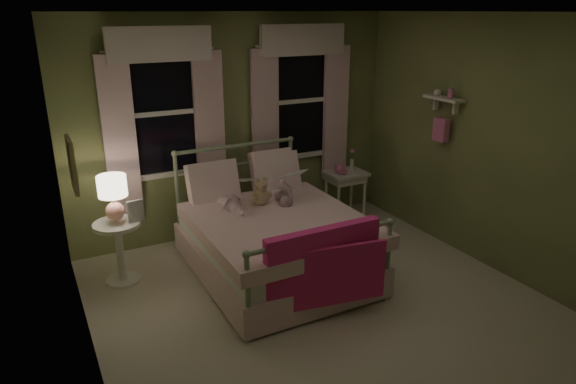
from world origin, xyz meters
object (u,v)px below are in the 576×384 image
table_lamp (113,193)px  nightstand_left (119,244)px  teddy_bear (261,193)px  child_left (230,175)px  bed (273,239)px  nightstand_right (346,179)px  child_right (278,172)px

table_lamp → nightstand_left: bearing=135.0°
nightstand_left → teddy_bear: bearing=-9.7°
child_left → bed: bearing=128.2°
child_left → table_lamp: size_ratio=1.85×
teddy_bear → nightstand_right: teddy_bear is taller
nightstand_left → nightstand_right: size_ratio=1.02×
bed → teddy_bear: bearing=91.2°
nightstand_right → nightstand_left: bearing=-173.3°
child_right → teddy_bear: size_ratio=2.43×
bed → nightstand_right: bed is taller
table_lamp → child_left: bearing=-4.3°
teddy_bear → table_lamp: 1.48m
bed → child_left: child_left is taller
teddy_bear → nightstand_right: (1.47, 0.59, -0.24)m
bed → teddy_bear: (-0.01, 0.27, 0.42)m
bed → nightstand_right: 1.71m
child_left → nightstand_left: size_ratio=1.29×
teddy_bear → nightstand_left: 1.52m
child_left → table_lamp: 1.17m
child_right → teddy_bear: child_right is taller
nightstand_left → table_lamp: table_lamp is taller
child_right → nightstand_right: size_ratio=1.18×
nightstand_right → child_right: bearing=-160.1°
bed → table_lamp: 1.65m
nightstand_left → nightstand_right: same height
table_lamp → nightstand_right: (2.92, 0.34, -0.40)m
bed → nightstand_left: bearing=160.3°
nightstand_left → child_right: bearing=-2.9°
child_left → table_lamp: child_left is taller
teddy_bear → nightstand_left: bearing=170.3°
child_left → nightstand_right: size_ratio=1.31×
child_right → nightstand_right: bearing=-145.1°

